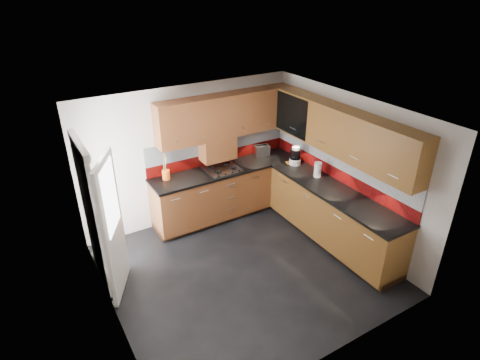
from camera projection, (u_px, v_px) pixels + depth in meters
room at (245, 180)px, 5.33m from camera, size 4.00×3.80×2.64m
base_cabinets at (276, 204)px, 6.85m from camera, size 2.70×3.20×0.95m
countertop at (277, 180)px, 6.61m from camera, size 2.72×3.22×0.04m
backsplash at (281, 156)px, 6.75m from camera, size 2.70×3.20×0.54m
upper_cabinets at (286, 124)px, 6.33m from camera, size 2.50×3.20×0.72m
extractor_hood at (217, 148)px, 6.88m from camera, size 0.60×0.33×0.40m
glass_cabinet at (298, 112)px, 6.76m from camera, size 0.32×0.80×0.66m
back_door at (101, 221)px, 5.30m from camera, size 0.42×1.19×2.04m
gas_hob at (223, 169)px, 6.91m from camera, size 0.57×0.50×0.04m
utensil_pot at (166, 174)px, 6.55m from camera, size 0.13×0.13×0.45m
toaster at (262, 150)px, 7.42m from camera, size 0.30×0.22×0.20m
food_processor at (295, 156)px, 7.04m from camera, size 0.20×0.20×0.33m
paper_towel at (318, 170)px, 6.62m from camera, size 0.15×0.15×0.25m
orange_cloth at (290, 163)px, 7.14m from camera, size 0.16×0.15×0.01m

